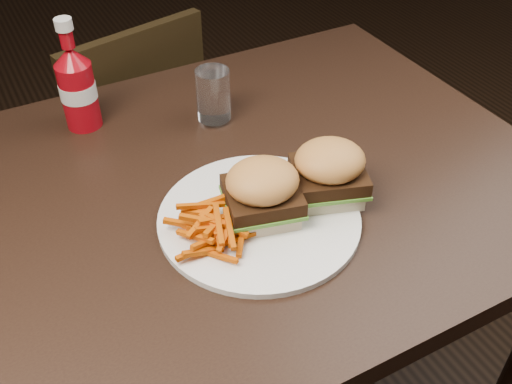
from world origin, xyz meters
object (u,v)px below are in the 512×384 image
chair_far (117,149)px  plate (259,218)px  dining_table (194,202)px  tumbler (213,95)px  ketchup_bottle (79,97)px

chair_far → plate: size_ratio=1.19×
dining_table → tumbler: tumbler is taller
plate → ketchup_bottle: 0.42m
dining_table → plate: plate is taller
dining_table → tumbler: (0.12, 0.18, 0.08)m
dining_table → chair_far: size_ratio=3.27×
chair_far → plate: (0.04, -0.73, 0.33)m
dining_table → ketchup_bottle: bearing=109.5°
plate → tumbler: bearing=78.3°
dining_table → tumbler: size_ratio=12.31×
tumbler → plate: bearing=-101.7°
chair_far → ketchup_bottle: (-0.12, -0.35, 0.38)m
tumbler → ketchup_bottle: bearing=155.3°
plate → ketchup_bottle: bearing=112.5°
dining_table → ketchup_bottle: 0.30m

